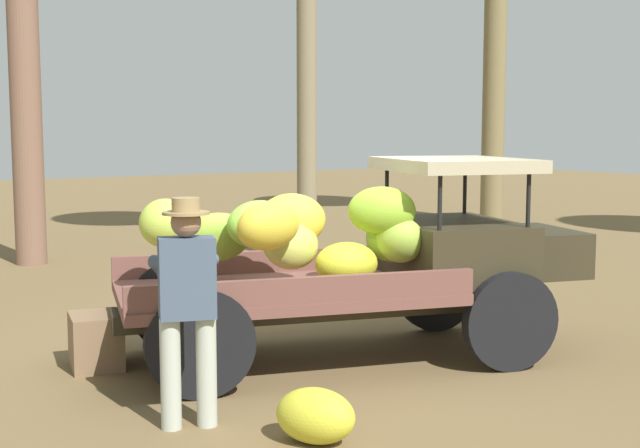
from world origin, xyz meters
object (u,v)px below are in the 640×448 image
at_px(loose_banana_bunch, 315,416).
at_px(wooden_crate, 96,341).
at_px(truck, 372,258).
at_px(farmer, 187,298).

bearing_deg(loose_banana_bunch, wooden_crate, 103.99).
distance_m(truck, loose_banana_bunch, 2.42).
bearing_deg(loose_banana_bunch, farmer, 127.81).
relative_size(farmer, loose_banana_bunch, 2.87).
bearing_deg(wooden_crate, truck, -25.05).
distance_m(farmer, loose_banana_bunch, 1.25).
relative_size(truck, farmer, 2.76).
bearing_deg(truck, loose_banana_bunch, -119.80).
height_order(farmer, loose_banana_bunch, farmer).
height_order(truck, loose_banana_bunch, truck).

